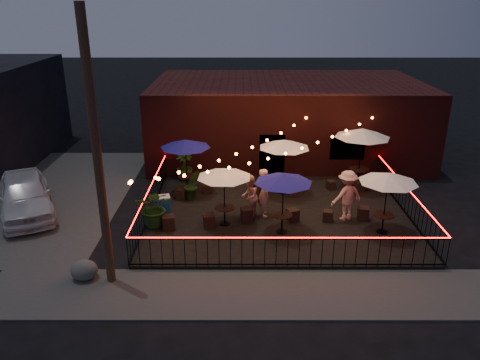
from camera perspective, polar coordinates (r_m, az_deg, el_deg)
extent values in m
plane|color=black|center=(16.87, 5.11, -7.32)|extent=(110.00, 110.00, 0.00)
cube|color=black|center=(18.61, 4.61, -4.17)|extent=(10.00, 8.00, 0.15)
cube|color=#413F3C|center=(14.11, 6.22, -13.56)|extent=(18.00, 2.50, 0.05)
cube|color=#413F3C|center=(22.96, -27.24, -1.70)|extent=(11.00, 12.00, 0.02)
cube|color=#3C1210|center=(25.60, 5.66, 7.51)|extent=(14.00, 8.00, 4.00)
cube|color=black|center=(22.05, 3.90, 2.85)|extent=(1.20, 0.24, 2.20)
cube|color=black|center=(22.41, 12.92, 4.00)|extent=(1.60, 0.24, 1.20)
cylinder|color=#3C2518|center=(13.40, -17.00, 2.71)|extent=(0.26, 0.26, 8.00)
cube|color=black|center=(15.04, 5.77, -10.20)|extent=(10.00, 0.04, 0.04)
cube|color=black|center=(14.58, 5.90, -7.11)|extent=(10.00, 0.04, 0.04)
cube|color=#EF0000|center=(14.56, 5.91, -7.01)|extent=(10.00, 0.03, 0.02)
cube|color=black|center=(18.82, -10.76, -3.68)|extent=(0.04, 8.00, 0.04)
cube|color=black|center=(18.46, -10.95, -1.09)|extent=(0.04, 8.00, 0.04)
cube|color=#EF0000|center=(18.45, -10.96, -1.00)|extent=(0.03, 8.00, 0.02)
cube|color=black|center=(19.59, 19.39, -3.55)|extent=(0.04, 8.00, 0.04)
cube|color=black|center=(19.24, 19.73, -1.06)|extent=(0.04, 8.00, 0.04)
cube|color=#EF0000|center=(19.23, 19.74, -0.97)|extent=(0.03, 8.00, 0.02)
cylinder|color=black|center=(17.62, -1.87, -5.34)|extent=(0.40, 0.40, 0.03)
cylinder|color=black|center=(17.47, -1.88, -4.39)|extent=(0.05, 0.05, 0.65)
cylinder|color=black|center=(17.33, -1.89, -3.39)|extent=(0.73, 0.73, 0.04)
cylinder|color=black|center=(17.16, -1.91, -2.12)|extent=(0.04, 0.04, 2.18)
cone|color=silver|center=(16.80, -1.95, 0.87)|extent=(2.65, 2.65, 0.32)
cylinder|color=black|center=(20.62, -6.42, -1.35)|extent=(0.43, 0.43, 0.03)
cylinder|color=black|center=(20.49, -6.46, -0.46)|extent=(0.06, 0.06, 0.70)
cylinder|color=black|center=(20.36, -6.50, 0.48)|extent=(0.78, 0.78, 0.04)
cylinder|color=black|center=(20.20, -6.55, 1.67)|extent=(0.04, 0.04, 2.34)
cone|color=navy|center=(19.89, -6.67, 4.44)|extent=(2.28, 2.28, 0.34)
cylinder|color=black|center=(17.10, 5.10, -6.28)|extent=(0.41, 0.41, 0.03)
cylinder|color=black|center=(16.95, 5.14, -5.29)|extent=(0.06, 0.06, 0.67)
cylinder|color=black|center=(16.80, 5.17, -4.24)|extent=(0.74, 0.74, 0.04)
cylinder|color=black|center=(16.62, 5.22, -2.91)|extent=(0.04, 0.04, 2.23)
cone|color=navy|center=(16.25, 5.34, 0.23)|extent=(2.29, 2.29, 0.33)
cylinder|color=black|center=(20.46, 5.21, -1.49)|extent=(0.43, 0.43, 0.03)
cylinder|color=black|center=(20.32, 5.24, -0.58)|extent=(0.06, 0.06, 0.71)
cylinder|color=black|center=(20.19, 5.27, 0.38)|extent=(0.79, 0.79, 0.04)
cylinder|color=black|center=(20.03, 5.32, 1.59)|extent=(0.04, 0.04, 2.37)
cone|color=silver|center=(19.71, 5.42, 4.43)|extent=(2.79, 2.79, 0.35)
cylinder|color=black|center=(17.79, 16.90, -6.04)|extent=(0.41, 0.41, 0.03)
cylinder|color=black|center=(17.65, 17.01, -5.08)|extent=(0.06, 0.06, 0.67)
cylinder|color=black|center=(17.50, 17.13, -4.06)|extent=(0.75, 0.75, 0.04)
cylinder|color=black|center=(17.33, 17.29, -2.77)|extent=(0.04, 0.04, 2.25)
cone|color=silver|center=(16.97, 17.65, 0.27)|extent=(2.61, 2.61, 0.33)
cylinder|color=black|center=(21.73, 14.11, -0.67)|extent=(0.48, 0.48, 0.03)
cylinder|color=black|center=(21.59, 14.20, 0.30)|extent=(0.07, 0.07, 0.79)
cylinder|color=black|center=(21.46, 14.30, 1.31)|extent=(0.88, 0.88, 0.04)
cylinder|color=black|center=(21.29, 14.42, 2.59)|extent=(0.05, 0.05, 2.65)
cone|color=silver|center=(20.96, 14.71, 5.59)|extent=(2.43, 2.43, 0.39)
cube|color=black|center=(17.36, -8.72, -5.13)|extent=(0.51, 0.51, 0.51)
cube|color=black|center=(17.35, -3.79, -4.97)|extent=(0.49, 0.49, 0.48)
cube|color=black|center=(19.79, -7.10, -1.71)|extent=(0.48, 0.48, 0.46)
cube|color=black|center=(20.32, -3.88, -1.05)|extent=(0.38, 0.38, 0.40)
cube|color=black|center=(17.75, 0.83, -4.23)|extent=(0.48, 0.48, 0.52)
cube|color=black|center=(17.88, 6.43, -4.26)|extent=(0.52, 0.52, 0.47)
cube|color=black|center=(19.98, 1.96, -1.25)|extent=(0.54, 0.54, 0.50)
cube|color=black|center=(20.09, 6.56, -1.36)|extent=(0.38, 0.38, 0.43)
cube|color=black|center=(18.06, 10.68, -4.32)|extent=(0.45, 0.45, 0.42)
cube|color=black|center=(18.47, 14.77, -3.95)|extent=(0.49, 0.49, 0.50)
cube|color=black|center=(21.04, 11.03, -0.60)|extent=(0.43, 0.43, 0.40)
cube|color=black|center=(21.11, 14.33, -0.75)|extent=(0.46, 0.46, 0.44)
imported|color=beige|center=(17.93, 2.97, -1.52)|extent=(0.56, 0.76, 1.92)
imported|color=tan|center=(17.86, 1.15, -2.00)|extent=(0.78, 0.93, 1.69)
imported|color=beige|center=(18.03, 12.89, -1.85)|extent=(1.46, 1.17, 1.97)
imported|color=#123812|center=(17.45, -10.28, -3.32)|extent=(1.40, 1.23, 1.48)
imported|color=#143A12|center=(19.61, -5.85, -0.57)|extent=(0.87, 0.81, 1.28)
imported|color=#0E3F10|center=(21.74, -6.80, 1.70)|extent=(0.83, 0.83, 1.35)
cube|color=#144AAE|center=(18.29, -9.48, -3.26)|extent=(0.68, 0.55, 0.79)
cube|color=silver|center=(18.13, -9.56, -2.07)|extent=(0.73, 0.60, 0.05)
ellipsoid|color=#4A4A45|center=(15.24, -18.46, -10.38)|extent=(0.90, 0.78, 0.67)
imported|color=silver|center=(20.30, -24.75, -1.67)|extent=(3.84, 5.13, 1.63)
imported|color=gray|center=(26.24, -26.53, 2.86)|extent=(2.26, 4.81, 1.52)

